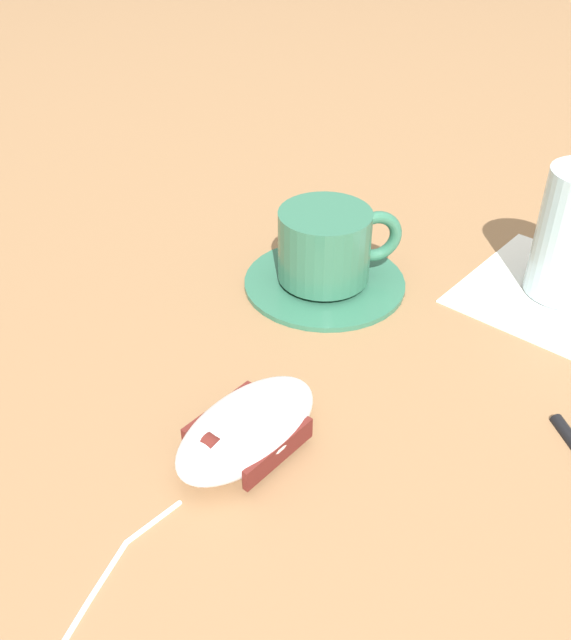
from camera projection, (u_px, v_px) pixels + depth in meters
ground_plane at (423, 340)px, 0.53m from camera, size 3.00×3.00×0.00m
saucer at (319, 280)px, 0.59m from camera, size 0.13×0.13×0.01m
coffee_cup at (322, 244)px, 0.57m from camera, size 0.07×0.10×0.06m
computer_mouse at (240, 427)px, 0.44m from camera, size 0.12×0.10×0.03m
napkin_under_glass at (555, 295)px, 0.58m from camera, size 0.19×0.19×0.00m
drinking_glass at (569, 233)px, 0.55m from camera, size 0.06×0.06×0.10m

